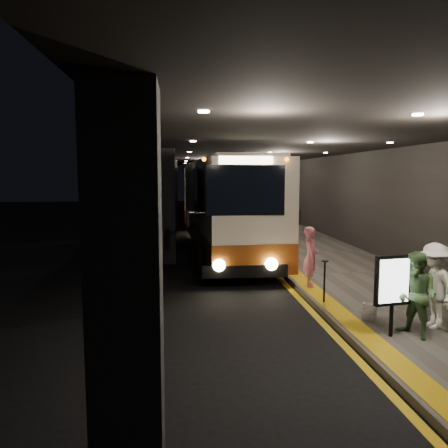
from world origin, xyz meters
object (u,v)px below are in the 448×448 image
coach_second (204,196)px  passenger_waiting_green (417,295)px  bag_polka (369,312)px  passenger_waiting_white (434,286)px  coach_main (224,210)px  passenger_boarding (311,257)px  info_sign (393,282)px  stanchion_post (324,282)px

coach_second → passenger_waiting_green: (2.96, -24.38, -0.82)m
coach_second → bag_polka: bearing=-81.6°
coach_second → passenger_waiting_white: coach_second is taller
coach_main → passenger_boarding: 6.83m
passenger_waiting_green → passenger_boarding: bearing=167.6°
bag_polka → info_sign: info_sign is taller
coach_main → passenger_waiting_green: coach_main is taller
passenger_waiting_white → bag_polka: bearing=-117.7°
info_sign → passenger_boarding: bearing=86.8°
stanchion_post → bag_polka: bearing=-68.0°
coach_main → passenger_boarding: coach_main is taller
passenger_boarding → coach_main: bearing=28.2°
stanchion_post → coach_second: bearing=95.0°
coach_main → coach_second: coach_main is taller
coach_second → bag_polka: size_ratio=32.43×
bag_polka → info_sign: (0.01, -1.00, 0.93)m
coach_main → stanchion_post: size_ratio=11.81×
passenger_waiting_white → passenger_boarding: bearing=-156.9°
passenger_boarding → bag_polka: 3.17m
passenger_waiting_white → bag_polka: (-1.14, 0.59, -0.73)m
stanchion_post → passenger_boarding: bearing=85.7°
coach_main → coach_second: bearing=87.7°
stanchion_post → passenger_waiting_white: bearing=-49.5°
info_sign → stanchion_post: size_ratio=1.54×
coach_main → stanchion_post: bearing=-80.7°
passenger_boarding → stanchion_post: size_ratio=1.63×
bag_polka → info_sign: 1.37m
bag_polka → info_sign: size_ratio=0.23×
passenger_waiting_white → info_sign: passenger_waiting_white is taller
coach_second → coach_main: bearing=-87.1°
coach_second → passenger_waiting_white: 24.16m
coach_second → passenger_waiting_green: size_ratio=7.05×
info_sign → stanchion_post: 2.56m
bag_polka → stanchion_post: (-0.57, 1.43, 0.35)m
coach_main → passenger_boarding: (1.88, -6.51, -0.86)m
passenger_waiting_green → passenger_waiting_white: 0.84m
coach_main → passenger_waiting_white: 10.77m
coach_second → passenger_boarding: size_ratio=6.94×
passenger_boarding → info_sign: bearing=-161.5°
coach_second → passenger_boarding: coach_second is taller
coach_main → coach_second: (-0.15, 13.72, -0.06)m
stanchion_post → coach_main: bearing=102.2°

